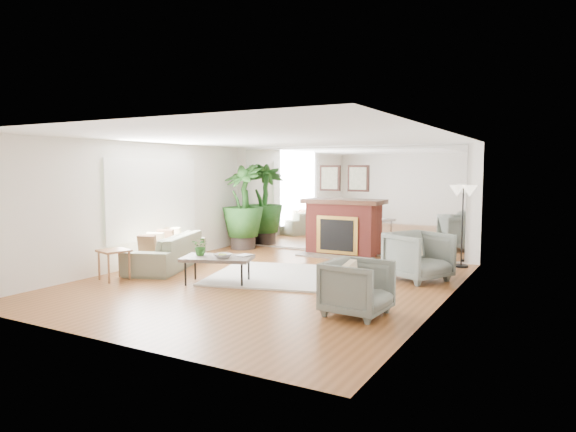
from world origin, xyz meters
The scene contains 18 objects.
ground centered at (0.00, 0.00, 0.00)m, with size 7.00×7.00×0.00m, color brown.
wall_left centered at (-2.99, 0.00, 1.25)m, with size 0.02×7.00×2.50m, color silver.
wall_right centered at (2.99, 0.00, 1.25)m, with size 0.02×7.00×2.50m, color silver.
wall_back centered at (0.00, 3.49, 1.25)m, with size 6.00×0.02×2.50m, color silver.
mirror_panel centered at (0.00, 3.47, 1.25)m, with size 5.40×0.04×2.40m, color silver.
window_panel centered at (-2.96, 0.40, 1.35)m, with size 0.04×2.40×1.50m, color #B2E09E.
fireplace centered at (0.00, 3.26, 0.66)m, with size 1.85×0.83×2.05m.
area_rug centered at (0.30, 0.65, 0.02)m, with size 3.12×2.23×0.03m, color silver.
coffee_table centered at (-0.67, -0.48, 0.43)m, with size 1.33×1.04×0.47m.
sofa centered at (-2.45, 0.22, 0.33)m, with size 2.28×0.89×0.67m, color gray.
armchair_back centered at (2.26, 1.47, 0.43)m, with size 0.92×0.94×0.86m, color slate.
armchair_front centered at (2.12, -1.10, 0.37)m, with size 0.80×0.82×0.75m, color slate.
side_table centered at (-2.45, -1.14, 0.46)m, with size 0.59×0.59×0.54m.
potted_ficus centered at (-2.46, 2.95, 1.12)m, with size 1.17×1.17×2.09m.
floor_lamp centered at (2.70, 3.10, 1.40)m, with size 0.53×0.30×1.64m.
tabletop_plant centered at (-1.00, -0.51, 0.63)m, with size 0.29×0.25×0.32m, color #2F6726.
fruit_bowl centered at (-0.52, -0.53, 0.50)m, with size 0.29×0.29×0.07m, color #906039.
book centered at (-0.42, -0.18, 0.48)m, with size 0.20×0.27×0.02m, color #906039.
Camera 1 is at (4.59, -7.47, 1.97)m, focal length 32.00 mm.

